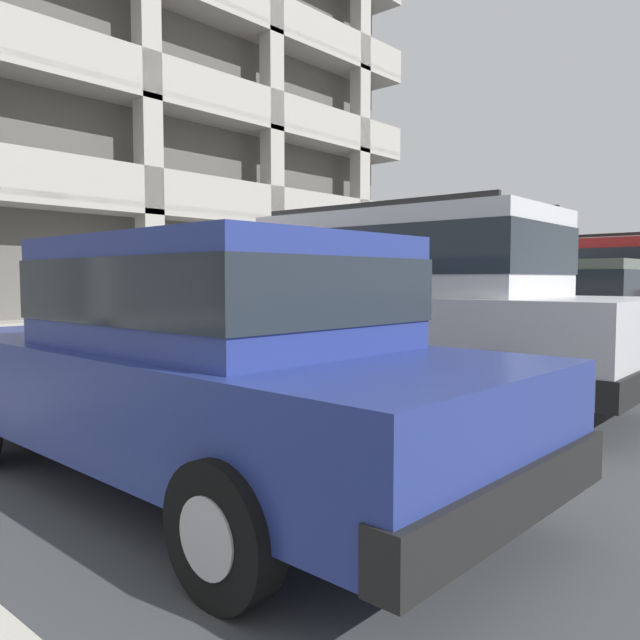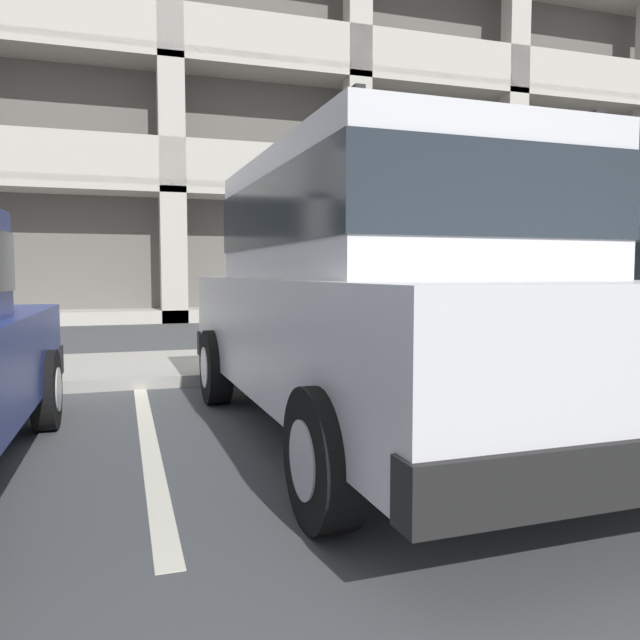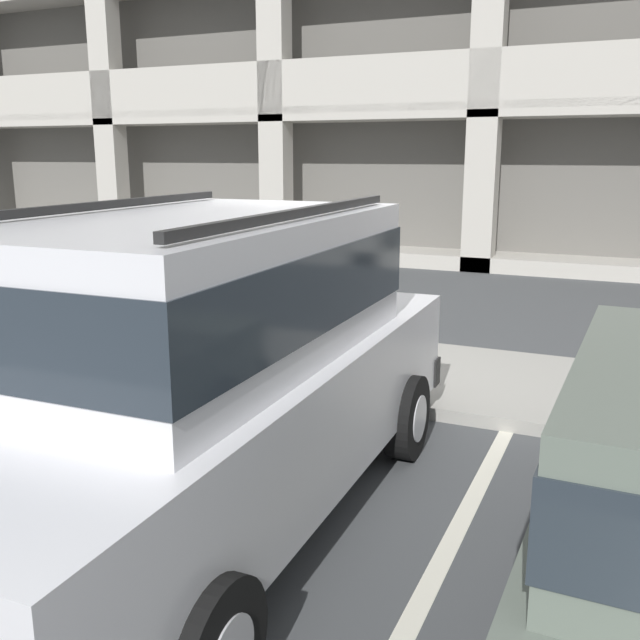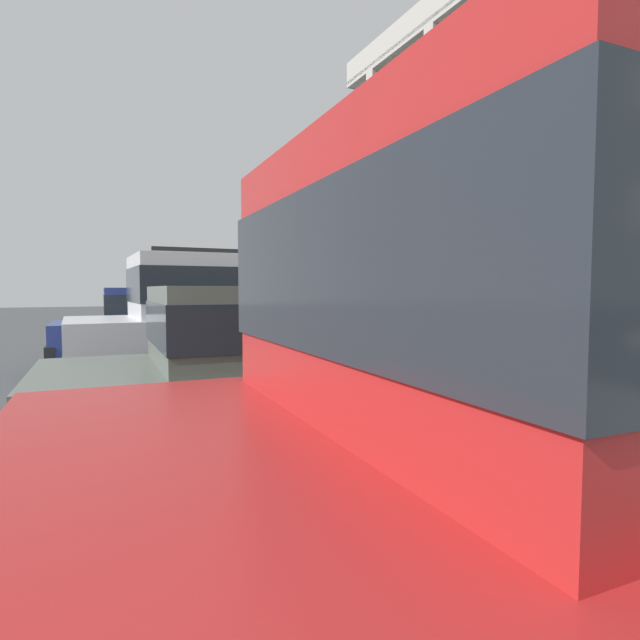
{
  "view_description": "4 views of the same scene",
  "coord_description": "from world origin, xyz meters",
  "views": [
    {
      "loc": [
        -5.51,
        -5.81,
        1.3
      ],
      "look_at": [
        0.01,
        -0.93,
        0.81
      ],
      "focal_mm": 35.0,
      "sensor_mm": 36.0,
      "label": 1
    },
    {
      "loc": [
        -1.7,
        -6.21,
        1.17
      ],
      "look_at": [
        -0.04,
        -1.03,
        0.76
      ],
      "focal_mm": 35.0,
      "sensor_mm": 36.0,
      "label": 2
    },
    {
      "loc": [
        2.41,
        -5.66,
        2.32
      ],
      "look_at": [
        0.35,
        -1.05,
        1.14
      ],
      "focal_mm": 40.0,
      "sensor_mm": 36.0,
      "label": 3
    },
    {
      "loc": [
        7.11,
        -4.18,
        1.52
      ],
      "look_at": [
        -0.27,
        -0.71,
        1.01
      ],
      "focal_mm": 28.0,
      "sensor_mm": 36.0,
      "label": 4
    }
  ],
  "objects": [
    {
      "name": "parking_stall_lines",
      "position": [
        1.54,
        -1.4,
        0.0
      ],
      "size": [
        12.42,
        4.8,
        0.01
      ],
      "color": "silver",
      "rests_on": "ground_plane"
    },
    {
      "name": "parking_meter_near",
      "position": [
        0.29,
        0.35,
        1.17
      ],
      "size": [
        0.35,
        0.12,
        1.41
      ],
      "color": "#47474C",
      "rests_on": "sidewalk"
    },
    {
      "name": "sidewalk",
      "position": [
        0.0,
        1.3,
        0.06
      ],
      "size": [
        40.0,
        2.2,
        0.12
      ],
      "color": "#9E9B93",
      "rests_on": "ground_plane"
    },
    {
      "name": "silver_suv",
      "position": [
        0.03,
        -2.13,
        1.09
      ],
      "size": [
        2.1,
        4.82,
        2.03
      ],
      "rotation": [
        0.0,
        0.0,
        0.02
      ],
      "color": "silver",
      "rests_on": "ground_plane"
    },
    {
      "name": "parking_meter_far",
      "position": [
        6.44,
        0.34,
        1.24
      ],
      "size": [
        0.35,
        0.12,
        1.51
      ],
      "color": "#595B60",
      "rests_on": "sidewalk"
    },
    {
      "name": "ground_plane",
      "position": [
        0.0,
        0.0,
        -0.05
      ],
      "size": [
        80.0,
        80.0,
        0.1
      ],
      "color": "#444749"
    },
    {
      "name": "dark_hatchback",
      "position": [
        2.98,
        -2.5,
        0.82
      ],
      "size": [
        1.91,
        4.52,
        1.54
      ],
      "rotation": [
        0.0,
        0.0,
        -0.02
      ],
      "color": "#5B665B",
      "rests_on": "ground_plane"
    },
    {
      "name": "red_sedan",
      "position": [
        -3.11,
        -2.69,
        0.82
      ],
      "size": [
        1.91,
        4.51,
        1.54
      ],
      "rotation": [
        0.0,
        0.0,
        -0.02
      ],
      "color": "navy",
      "rests_on": "ground_plane"
    },
    {
      "name": "blue_coupe",
      "position": [
        5.93,
        -2.13,
        1.09
      ],
      "size": [
        2.11,
        4.83,
        2.03
      ],
      "rotation": [
        0.0,
        0.0,
        -0.03
      ],
      "color": "red",
      "rests_on": "ground_plane"
    }
  ]
}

